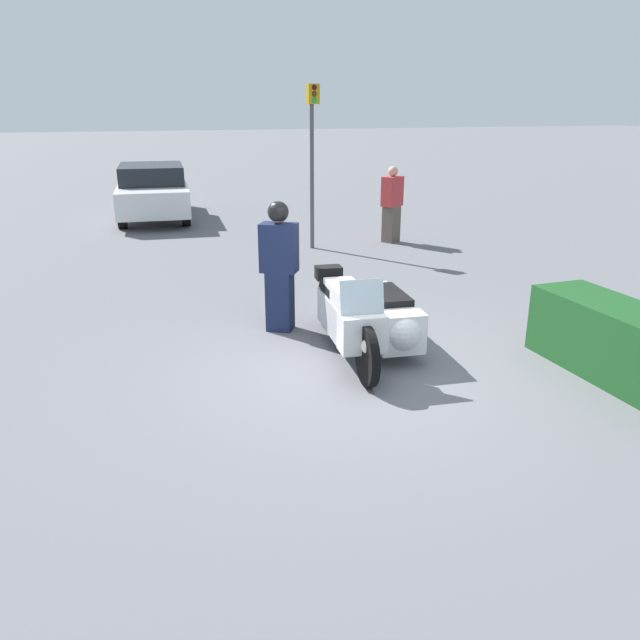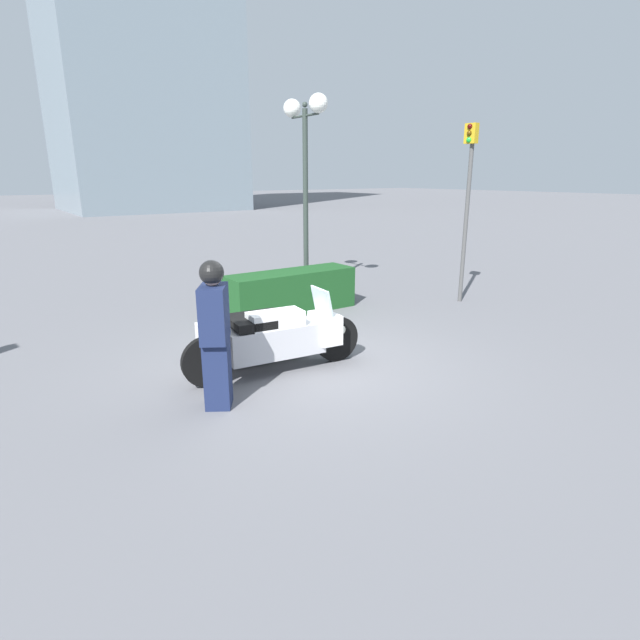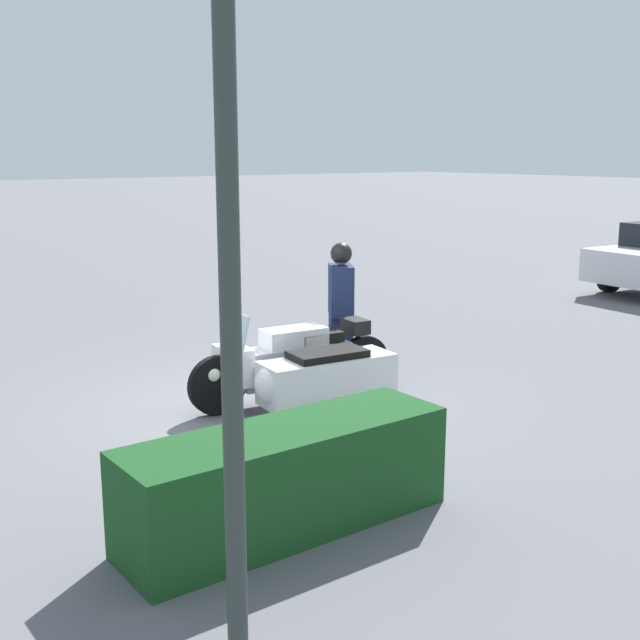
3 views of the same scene
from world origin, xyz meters
name	(u,v)px [view 3 (image 3 of 3)]	position (x,y,z in m)	size (l,w,h in m)	color
ground_plane	(248,410)	(0.00, 0.00, 0.00)	(160.00, 160.00, 0.00)	slate
police_motorcycle	(304,370)	(-0.56, 0.36, 0.48)	(2.71, 1.33, 1.17)	black
officer_rider	(341,307)	(-1.77, -0.48, 0.96)	(0.52, 0.58, 1.82)	#192347
hedge_bush_curbside	(287,479)	(1.35, 2.79, 0.43)	(2.76, 0.79, 0.85)	#19471E
twin_lamp_post	(224,28)	(2.62, 4.13, 3.60)	(0.41, 1.46, 4.45)	#2D3833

